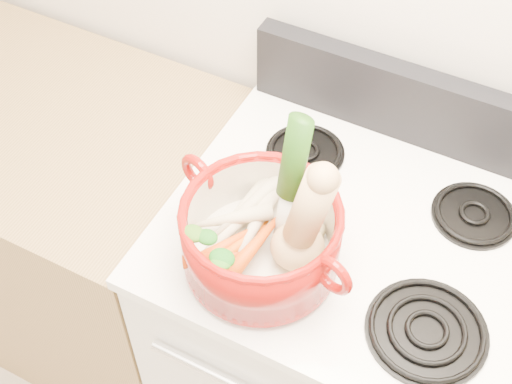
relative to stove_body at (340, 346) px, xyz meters
The scene contains 24 objects.
stove_body is the anchor object (origin of this frame).
cooktop 0.47m from the stove_body, ahead, with size 0.78×0.67×0.03m, color white.
control_backsplash 0.65m from the stove_body, 90.00° to the left, with size 0.76×0.05×0.18m, color black.
counter_left 1.07m from the stove_body, behind, with size 1.36×0.65×0.90m, color olive.
burner_front_left 0.56m from the stove_body, 139.90° to the right, with size 0.22×0.22×0.02m, color black.
burner_front_right 0.56m from the stove_body, 40.10° to the right, with size 0.22×0.22×0.02m, color black.
burner_back_left 0.55m from the stove_body, 143.62° to the left, with size 0.17×0.17×0.02m, color black.
burner_back_right 0.55m from the stove_body, 36.38° to the left, with size 0.17×0.17×0.02m, color black.
dutch_oven 0.62m from the stove_body, 130.75° to the right, with size 0.30×0.30×0.15m, color maroon.
pot_handle_left 0.71m from the stove_body, 158.57° to the right, with size 0.08×0.08×0.02m, color maroon.
pot_handle_right 0.67m from the stove_body, 85.54° to the right, with size 0.08×0.08×0.02m, color maroon.
squash 0.69m from the stove_body, 115.51° to the right, with size 0.11×0.11×0.25m, color tan, non-canonical shape.
leek 0.71m from the stove_body, 133.82° to the right, with size 0.05×0.05×0.31m, color silver.
ginger 0.58m from the stove_body, 135.02° to the right, with size 0.09×0.06×0.05m, color tan.
parsnip_0 0.62m from the stove_body, 145.17° to the right, with size 0.05×0.05×0.24m, color beige.
parsnip_1 0.62m from the stove_body, 144.38° to the right, with size 0.04×0.04×0.21m, color beige.
parsnip_2 0.61m from the stove_body, 140.58° to the right, with size 0.04×0.04×0.18m, color beige.
parsnip_3 0.64m from the stove_body, 144.99° to the right, with size 0.04×0.04×0.17m, color beige.
parsnip_4 0.62m from the stove_body, 155.49° to the right, with size 0.05×0.05×0.23m, color beige.
carrot_0 0.61m from the stove_body, 134.08° to the right, with size 0.03×0.03×0.15m, color #C34F09.
carrot_1 0.63m from the stove_body, 134.36° to the right, with size 0.03×0.03×0.15m, color #DC450B.
carrot_2 0.62m from the stove_body, 125.77° to the right, with size 0.03×0.03×0.16m, color #C63A09.
carrot_3 0.65m from the stove_body, 128.96° to the right, with size 0.03×0.03×0.12m, color #C53F09.
carrot_4 0.63m from the stove_body, 126.58° to the right, with size 0.04×0.04×0.18m, color #D7500A.
Camera 1 is at (0.21, 0.54, 2.10)m, focal length 50.00 mm.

